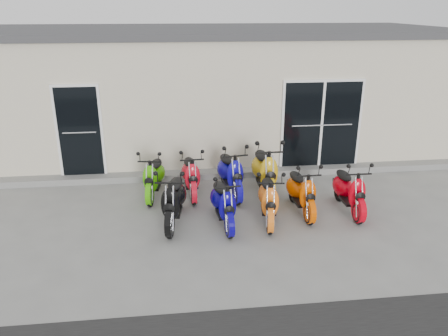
{
  "coord_description": "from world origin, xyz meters",
  "views": [
    {
      "loc": [
        -0.99,
        -7.94,
        3.97
      ],
      "look_at": [
        0.0,
        0.6,
        0.75
      ],
      "focal_mm": 35.0,
      "sensor_mm": 36.0,
      "label": 1
    }
  ],
  "objects_px": {
    "scooter_front_orange_b": "(302,186)",
    "scooter_front_red": "(350,185)",
    "scooter_back_yellow": "(265,165)",
    "scooter_front_blue": "(223,197)",
    "scooter_front_black": "(173,194)",
    "scooter_back_blue": "(230,167)",
    "scooter_front_orange_a": "(269,193)",
    "scooter_back_green": "(154,172)",
    "scooter_back_red": "(191,170)"
  },
  "relations": [
    {
      "from": "scooter_front_blue",
      "to": "scooter_back_blue",
      "type": "relative_size",
      "value": 0.91
    },
    {
      "from": "scooter_back_blue",
      "to": "scooter_back_yellow",
      "type": "bearing_deg",
      "value": -12.83
    },
    {
      "from": "scooter_front_orange_a",
      "to": "scooter_front_red",
      "type": "bearing_deg",
      "value": 15.33
    },
    {
      "from": "scooter_front_red",
      "to": "scooter_back_green",
      "type": "distance_m",
      "value": 4.13
    },
    {
      "from": "scooter_front_orange_a",
      "to": "scooter_back_green",
      "type": "bearing_deg",
      "value": 155.57
    },
    {
      "from": "scooter_front_blue",
      "to": "scooter_back_blue",
      "type": "distance_m",
      "value": 1.47
    },
    {
      "from": "scooter_front_orange_a",
      "to": "scooter_back_yellow",
      "type": "bearing_deg",
      "value": 90.13
    },
    {
      "from": "scooter_back_red",
      "to": "scooter_back_blue",
      "type": "distance_m",
      "value": 0.87
    },
    {
      "from": "scooter_front_red",
      "to": "scooter_back_yellow",
      "type": "xyz_separation_m",
      "value": [
        -1.52,
        1.07,
        0.1
      ]
    },
    {
      "from": "scooter_front_orange_b",
      "to": "scooter_front_red",
      "type": "xyz_separation_m",
      "value": [
        0.97,
        -0.06,
        0.01
      ]
    },
    {
      "from": "scooter_front_orange_b",
      "to": "scooter_front_red",
      "type": "relative_size",
      "value": 0.98
    },
    {
      "from": "scooter_front_blue",
      "to": "scooter_front_red",
      "type": "distance_m",
      "value": 2.6
    },
    {
      "from": "scooter_front_blue",
      "to": "scooter_front_orange_a",
      "type": "height_order",
      "value": "scooter_front_orange_a"
    },
    {
      "from": "scooter_front_orange_b",
      "to": "scooter_front_red",
      "type": "bearing_deg",
      "value": -5.94
    },
    {
      "from": "scooter_front_black",
      "to": "scooter_front_blue",
      "type": "bearing_deg",
      "value": -1.32
    },
    {
      "from": "scooter_front_blue",
      "to": "scooter_back_green",
      "type": "height_order",
      "value": "scooter_back_green"
    },
    {
      "from": "scooter_back_blue",
      "to": "scooter_back_yellow",
      "type": "height_order",
      "value": "scooter_back_yellow"
    },
    {
      "from": "scooter_front_orange_a",
      "to": "scooter_back_yellow",
      "type": "distance_m",
      "value": 1.3
    },
    {
      "from": "scooter_front_black",
      "to": "scooter_back_green",
      "type": "height_order",
      "value": "scooter_front_black"
    },
    {
      "from": "scooter_front_blue",
      "to": "scooter_back_red",
      "type": "bearing_deg",
      "value": 104.82
    },
    {
      "from": "scooter_front_black",
      "to": "scooter_back_blue",
      "type": "xyz_separation_m",
      "value": [
        1.26,
        1.27,
        0.01
      ]
    },
    {
      "from": "scooter_front_orange_b",
      "to": "scooter_back_blue",
      "type": "bearing_deg",
      "value": 137.78
    },
    {
      "from": "scooter_back_red",
      "to": "scooter_back_blue",
      "type": "bearing_deg",
      "value": -7.38
    },
    {
      "from": "scooter_front_black",
      "to": "scooter_back_blue",
      "type": "distance_m",
      "value": 1.79
    },
    {
      "from": "scooter_front_orange_b",
      "to": "scooter_front_red",
      "type": "distance_m",
      "value": 0.98
    },
    {
      "from": "scooter_front_blue",
      "to": "scooter_back_yellow",
      "type": "height_order",
      "value": "scooter_back_yellow"
    },
    {
      "from": "scooter_front_orange_a",
      "to": "scooter_front_blue",
      "type": "bearing_deg",
      "value": -167.23
    },
    {
      "from": "scooter_back_red",
      "to": "scooter_front_blue",
      "type": "bearing_deg",
      "value": -72.81
    },
    {
      "from": "scooter_back_green",
      "to": "scooter_front_orange_b",
      "type": "bearing_deg",
      "value": -13.15
    },
    {
      "from": "scooter_back_green",
      "to": "scooter_back_yellow",
      "type": "xyz_separation_m",
      "value": [
        2.43,
        -0.15,
        0.11
      ]
    },
    {
      "from": "scooter_front_black",
      "to": "scooter_front_red",
      "type": "distance_m",
      "value": 3.52
    },
    {
      "from": "scooter_front_black",
      "to": "scooter_front_orange_b",
      "type": "xyz_separation_m",
      "value": [
        2.55,
        0.19,
        -0.04
      ]
    },
    {
      "from": "scooter_front_orange_a",
      "to": "scooter_back_blue",
      "type": "height_order",
      "value": "scooter_back_blue"
    },
    {
      "from": "scooter_front_orange_a",
      "to": "scooter_front_red",
      "type": "height_order",
      "value": "scooter_front_red"
    },
    {
      "from": "scooter_back_green",
      "to": "scooter_back_red",
      "type": "distance_m",
      "value": 0.81
    },
    {
      "from": "scooter_front_orange_a",
      "to": "scooter_front_orange_b",
      "type": "height_order",
      "value": "scooter_front_orange_b"
    },
    {
      "from": "scooter_front_blue",
      "to": "scooter_back_red",
      "type": "distance_m",
      "value": 1.6
    },
    {
      "from": "scooter_front_blue",
      "to": "scooter_back_blue",
      "type": "xyz_separation_m",
      "value": [
        0.32,
        1.43,
        0.06
      ]
    },
    {
      "from": "scooter_front_orange_a",
      "to": "scooter_back_red",
      "type": "xyz_separation_m",
      "value": [
        -1.44,
        1.43,
        0.0
      ]
    },
    {
      "from": "scooter_front_black",
      "to": "scooter_front_red",
      "type": "xyz_separation_m",
      "value": [
        3.52,
        0.12,
        -0.03
      ]
    },
    {
      "from": "scooter_front_blue",
      "to": "scooter_back_yellow",
      "type": "bearing_deg",
      "value": 46.48
    },
    {
      "from": "scooter_front_orange_b",
      "to": "scooter_back_green",
      "type": "distance_m",
      "value": 3.19
    },
    {
      "from": "scooter_back_blue",
      "to": "scooter_front_black",
      "type": "bearing_deg",
      "value": -141.53
    },
    {
      "from": "scooter_back_yellow",
      "to": "scooter_front_blue",
      "type": "bearing_deg",
      "value": -127.38
    },
    {
      "from": "scooter_front_blue",
      "to": "scooter_front_red",
      "type": "height_order",
      "value": "scooter_front_red"
    },
    {
      "from": "scooter_front_red",
      "to": "scooter_back_red",
      "type": "height_order",
      "value": "scooter_front_red"
    },
    {
      "from": "scooter_front_black",
      "to": "scooter_front_orange_a",
      "type": "distance_m",
      "value": 1.83
    },
    {
      "from": "scooter_back_green",
      "to": "scooter_back_red",
      "type": "height_order",
      "value": "scooter_back_red"
    },
    {
      "from": "scooter_back_blue",
      "to": "scooter_front_blue",
      "type": "bearing_deg",
      "value": -109.58
    },
    {
      "from": "scooter_front_black",
      "to": "scooter_front_orange_a",
      "type": "bearing_deg",
      "value": 5.56
    }
  ]
}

